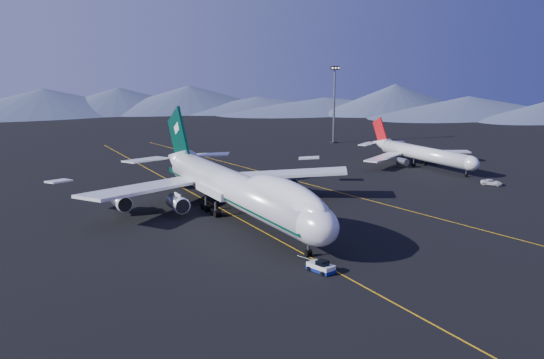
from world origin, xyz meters
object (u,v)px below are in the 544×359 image
pushback_tug (321,268)px  service_van (491,182)px  floodlight_mast (334,104)px  second_jet (421,153)px  boeing_747 (236,188)px

pushback_tug → service_van: (69.21, 30.81, 0.12)m
pushback_tug → floodlight_mast: bearing=41.8°
pushback_tug → second_jet: size_ratio=0.11×
boeing_747 → pushback_tug: size_ratio=15.60×
boeing_747 → pushback_tug: bearing=-93.4°
boeing_747 → floodlight_mast: 106.85m
second_jet → service_van: 28.16m
boeing_747 → service_van: (67.24, -2.44, -5.11)m
pushback_tug → second_jet: (71.54, 58.71, 3.16)m
pushback_tug → floodlight_mast: 134.21m
floodlight_mast → second_jet: bearing=-95.3°
service_van → boeing_747: bearing=135.1°
boeing_747 → floodlight_mast: size_ratio=2.66×
boeing_747 → service_van: bearing=-2.1°
pushback_tug → floodlight_mast: floodlight_mast is taller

